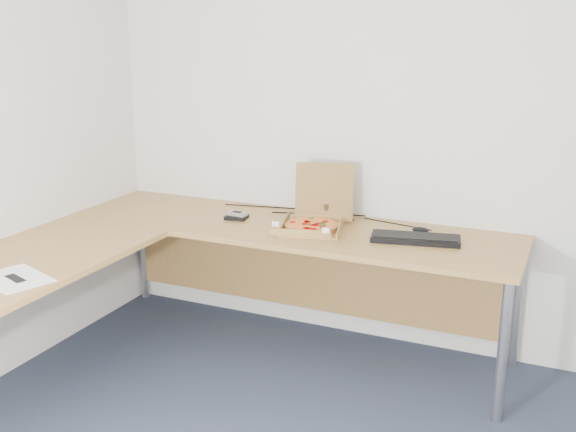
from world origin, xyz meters
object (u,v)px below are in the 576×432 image
at_px(desk, 197,245).
at_px(keyboard, 415,239).
at_px(pizza_box, 313,222).
at_px(wallet, 237,217).
at_px(drinking_glass, 327,212).

relative_size(desk, keyboard, 5.62).
height_order(pizza_box, keyboard, pizza_box).
bearing_deg(pizza_box, wallet, 163.31).
bearing_deg(desk, wallet, 89.85).
bearing_deg(desk, keyboard, 22.46).
relative_size(pizza_box, keyboard, 0.84).
bearing_deg(keyboard, pizza_box, 169.81).
bearing_deg(pizza_box, drinking_glass, 71.13).
distance_m(drinking_glass, wallet, 0.51).
xyz_separation_m(pizza_box, drinking_glass, (0.01, 0.17, 0.01)).
xyz_separation_m(desk, pizza_box, (0.47, 0.42, 0.07)).
height_order(desk, wallet, wallet).
relative_size(drinking_glass, wallet, 0.90).
xyz_separation_m(drinking_glass, wallet, (-0.48, -0.16, -0.04)).
distance_m(pizza_box, drinking_glass, 0.18).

